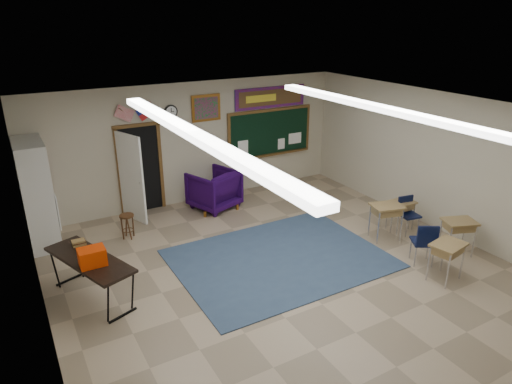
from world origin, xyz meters
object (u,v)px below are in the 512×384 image
folding_table (92,276)px  wooden_stool (128,226)px  wingback_armchair (214,189)px  student_desk_front_left (386,220)px  student_desk_front_right (400,214)px

folding_table → wooden_stool: bearing=40.1°
wingback_armchair → student_desk_front_left: 4.14m
student_desk_front_right → folding_table: 6.50m
wingback_armchair → folding_table: 4.24m
student_desk_front_right → folding_table: bearing=174.5°
wingback_armchair → student_desk_front_right: wingback_armchair is taller
student_desk_front_right → folding_table: (-6.47, 0.65, 0.04)m
wingback_armchair → student_desk_front_left: size_ratio=1.36×
student_desk_front_left → wooden_stool: bearing=165.2°
student_desk_front_right → wooden_stool: bearing=154.6°
wingback_armchair → wooden_stool: size_ratio=1.96×
folding_table → student_desk_front_right: bearing=-25.9°
wingback_armchair → folding_table: size_ratio=0.54×
student_desk_front_left → student_desk_front_right: (0.61, 0.16, -0.06)m
student_desk_front_left → student_desk_front_right: size_ratio=1.15×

